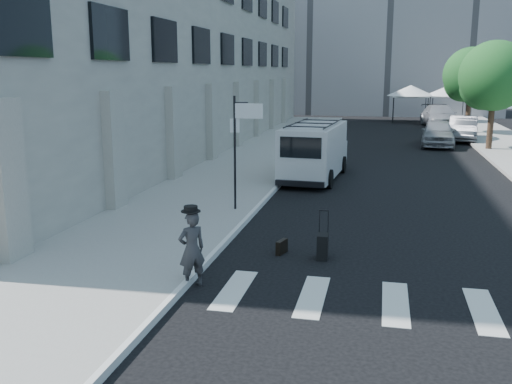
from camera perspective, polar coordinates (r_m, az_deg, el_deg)
The scene contains 15 objects.
ground at distance 14.40m, azimuth 4.76°, elevation -5.72°, with size 120.00×120.00×0.00m, color black.
sidewalk_left at distance 30.52m, azimuth 0.99°, elevation 3.90°, with size 4.50×48.00×0.15m, color gray.
building_left at distance 34.33m, azimuth -10.60°, elevation 14.51°, with size 10.00×44.00×12.00m, color gray.
sign_pole at distance 17.40m, azimuth -1.39°, elevation 6.32°, with size 1.03×0.07×3.50m.
tree_near at distance 34.23m, azimuth 22.53°, elevation 10.43°, with size 3.80×3.83×6.03m.
tree_far at distance 43.13m, azimuth 20.52°, elevation 10.72°, with size 3.80×3.83×6.03m.
tent_left at distance 51.68m, azimuth 15.22°, elevation 9.74°, with size 4.00×4.00×3.20m.
tent_right at distance 52.41m, azimuth 18.74°, elevation 9.55°, with size 4.00×4.00×3.20m.
businessman at distance 11.79m, azimuth -6.45°, elevation -5.73°, with size 0.58×0.38×1.60m, color #323134.
briefcase at distance 13.99m, azimuth 2.59°, elevation -5.50°, with size 0.12×0.44×0.34m, color black.
suitcase at distance 13.66m, azimuth 6.69°, elevation -5.41°, with size 0.27×0.42×1.15m.
cargo_van at distance 23.70m, azimuth 5.91°, elevation 4.13°, with size 2.40×6.01×2.23m.
parked_car_a at distance 35.58m, azimuth 17.74°, elevation 5.65°, with size 1.87×4.65×1.58m, color #95979C.
parked_car_b at distance 38.87m, azimuth 20.00°, elevation 5.97°, with size 1.66×4.75×1.56m, color #595A60.
parked_car_c at distance 48.25m, azimuth 17.89°, elevation 7.24°, with size 2.41×5.94×1.72m, color #A8A9B0.
Camera 1 is at (1.82, -13.60, 4.37)m, focal length 40.00 mm.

